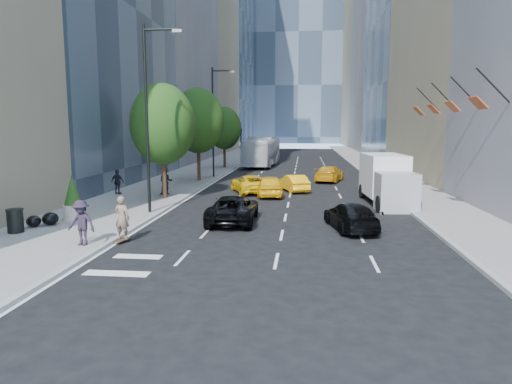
# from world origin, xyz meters

# --- Properties ---
(ground) EXTENTS (160.00, 160.00, 0.00)m
(ground) POSITION_xyz_m (0.00, 0.00, 0.00)
(ground) COLOR black
(ground) RESTS_ON ground
(sidewalk_left) EXTENTS (6.00, 120.00, 0.15)m
(sidewalk_left) POSITION_xyz_m (-9.00, 30.00, 0.07)
(sidewalk_left) COLOR slate
(sidewalk_left) RESTS_ON ground
(sidewalk_right) EXTENTS (4.00, 120.00, 0.15)m
(sidewalk_right) POSITION_xyz_m (10.00, 30.00, 0.07)
(sidewalk_right) COLOR slate
(sidewalk_right) RESTS_ON ground
(tower_left_end) EXTENTS (20.00, 28.00, 60.00)m
(tower_left_end) POSITION_xyz_m (-22.00, 92.00, 30.00)
(tower_left_end) COLOR #2C3845
(tower_left_end) RESTS_ON ground
(tower_right_far) EXTENTS (20.00, 24.00, 50.00)m
(tower_right_far) POSITION_xyz_m (22.00, 98.00, 25.00)
(tower_right_far) COLOR #847B5B
(tower_right_far) RESTS_ON ground
(lamp_near) EXTENTS (2.13, 0.22, 10.00)m
(lamp_near) POSITION_xyz_m (-6.32, 4.00, 5.81)
(lamp_near) COLOR black
(lamp_near) RESTS_ON sidewalk_left
(lamp_far) EXTENTS (2.13, 0.22, 10.00)m
(lamp_far) POSITION_xyz_m (-6.32, 22.00, 5.81)
(lamp_far) COLOR black
(lamp_far) RESTS_ON sidewalk_left
(tree_near) EXTENTS (4.20, 4.20, 7.46)m
(tree_near) POSITION_xyz_m (-7.20, 9.00, 4.97)
(tree_near) COLOR #321D13
(tree_near) RESTS_ON sidewalk_left
(tree_mid) EXTENTS (4.50, 4.50, 7.99)m
(tree_mid) POSITION_xyz_m (-7.20, 19.00, 5.32)
(tree_mid) COLOR #321D13
(tree_mid) RESTS_ON sidewalk_left
(tree_far) EXTENTS (3.90, 3.90, 6.92)m
(tree_far) POSITION_xyz_m (-7.20, 32.00, 4.62)
(tree_far) COLOR #321D13
(tree_far) RESTS_ON sidewalk_left
(traffic_signal) EXTENTS (2.48, 0.53, 5.20)m
(traffic_signal) POSITION_xyz_m (-6.40, 40.00, 4.23)
(traffic_signal) COLOR black
(traffic_signal) RESTS_ON sidewalk_left
(facade_flags) EXTENTS (1.85, 13.30, 2.05)m
(facade_flags) POSITION_xyz_m (10.64, 10.00, 6.18)
(facade_flags) COLOR black
(facade_flags) RESTS_ON ground
(skateboarder) EXTENTS (0.75, 0.58, 1.86)m
(skateboarder) POSITION_xyz_m (-5.60, -2.01, 0.93)
(skateboarder) COLOR brown
(skateboarder) RESTS_ON ground
(black_sedan_lincoln) EXTENTS (2.41, 5.02, 1.38)m
(black_sedan_lincoln) POSITION_xyz_m (-1.60, 2.51, 0.69)
(black_sedan_lincoln) COLOR black
(black_sedan_lincoln) RESTS_ON ground
(black_sedan_mercedes) EXTENTS (2.61, 4.69, 1.29)m
(black_sedan_mercedes) POSITION_xyz_m (4.20, 1.48, 0.64)
(black_sedan_mercedes) COLOR black
(black_sedan_mercedes) RESTS_ON ground
(taxi_a) EXTENTS (2.21, 4.50, 1.48)m
(taxi_a) POSITION_xyz_m (-0.42, 11.50, 0.74)
(taxi_a) COLOR #F1AD0C
(taxi_a) RESTS_ON ground
(taxi_b) EXTENTS (2.56, 4.08, 1.27)m
(taxi_b) POSITION_xyz_m (1.20, 14.00, 0.63)
(taxi_b) COLOR #FFAD0D
(taxi_b) RESTS_ON ground
(taxi_c) EXTENTS (3.64, 5.13, 1.30)m
(taxi_c) POSITION_xyz_m (-2.00, 13.00, 0.65)
(taxi_c) COLOR yellow
(taxi_c) RESTS_ON ground
(taxi_d) EXTENTS (3.06, 5.10, 1.38)m
(taxi_d) POSITION_xyz_m (4.20, 20.50, 0.69)
(taxi_d) COLOR orange
(taxi_d) RESTS_ON ground
(city_bus) EXTENTS (3.68, 12.93, 3.56)m
(city_bus) POSITION_xyz_m (-3.20, 35.88, 1.78)
(city_bus) COLOR silver
(city_bus) RESTS_ON ground
(box_truck) EXTENTS (2.75, 6.57, 3.07)m
(box_truck) POSITION_xyz_m (7.11, 8.91, 1.56)
(box_truck) COLOR silver
(box_truck) RESTS_ON ground
(pedestrian_a) EXTENTS (1.05, 0.92, 1.84)m
(pedestrian_a) POSITION_xyz_m (-7.54, 10.42, 1.07)
(pedestrian_a) COLOR black
(pedestrian_a) RESTS_ON sidewalk_left
(pedestrian_b) EXTENTS (1.09, 0.67, 1.73)m
(pedestrian_b) POSITION_xyz_m (-10.93, 10.26, 1.02)
(pedestrian_b) COLOR black
(pedestrian_b) RESTS_ON sidewalk_left
(pedestrian_c) EXTENTS (1.27, 0.85, 1.82)m
(pedestrian_c) POSITION_xyz_m (-6.80, -3.17, 1.06)
(pedestrian_c) COLOR #261C2B
(pedestrian_c) RESTS_ON sidewalk_left
(trash_can) EXTENTS (0.68, 0.68, 1.02)m
(trash_can) POSITION_xyz_m (-10.81, -1.39, 0.66)
(trash_can) COLOR black
(trash_can) RESTS_ON sidewalk_left
(planter_shrub) EXTENTS (0.96, 0.96, 2.29)m
(planter_shrub) POSITION_xyz_m (-9.67, 1.63, 1.24)
(planter_shrub) COLOR #BAAC9A
(planter_shrub) RESTS_ON sidewalk_left
(garbage_bags) EXTENTS (1.26, 1.21, 0.62)m
(garbage_bags) POSITION_xyz_m (-10.33, 0.05, 0.45)
(garbage_bags) COLOR black
(garbage_bags) RESTS_ON sidewalk_left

